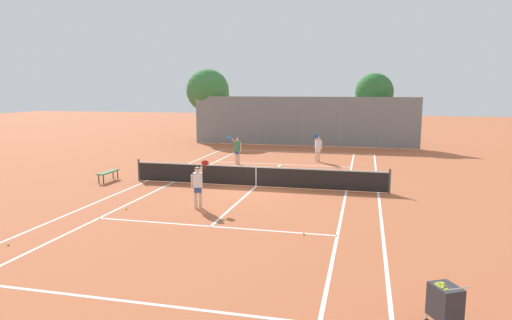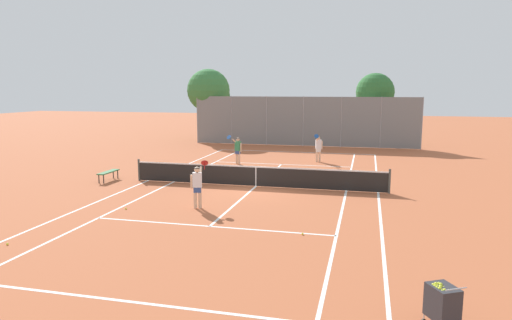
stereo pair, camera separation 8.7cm
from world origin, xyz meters
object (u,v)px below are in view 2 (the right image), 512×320
object	(u,v)px
tree_behind_right	(374,93)
player_near_side	(197,184)
ball_cart	(442,302)
player_far_left	(238,149)
loose_tennis_ball_1	(7,244)
courtside_bench	(108,173)
tennis_net	(256,176)
loose_tennis_ball_2	(303,234)
player_far_right	(318,147)
loose_tennis_ball_0	(126,209)
tree_behind_left	(210,92)

from	to	relation	value
tree_behind_right	player_near_side	bearing A→B (deg)	-106.54
ball_cart	player_far_left	bearing A→B (deg)	117.40
loose_tennis_ball_1	ball_cart	bearing A→B (deg)	-9.70
player_near_side	player_far_left	size ratio (longest dim) A/B	1.00
ball_cart	courtside_bench	xyz separation A→B (m)	(-13.80, 11.04, -0.13)
tennis_net	loose_tennis_ball_2	distance (m)	7.26
ball_cart	player_far_left	distance (m)	19.54
courtside_bench	tree_behind_right	xyz separation A→B (m)	(12.69, 18.15, 3.72)
ball_cart	loose_tennis_ball_2	world-z (taller)	ball_cart
player_far_right	tree_behind_right	size ratio (longest dim) A/B	0.31
player_far_left	player_far_right	distance (m)	5.02
tennis_net	player_near_side	world-z (taller)	player_near_side
player_far_right	loose_tennis_ball_2	xyz separation A→B (m)	(1.07, -14.41, -0.89)
tennis_net	player_near_side	size ratio (longest dim) A/B	6.76
ball_cart	player_near_side	distance (m)	10.50
loose_tennis_ball_1	loose_tennis_ball_2	world-z (taller)	same
loose_tennis_ball_0	tennis_net	bearing A→B (deg)	53.56
courtside_bench	tree_behind_right	bearing A→B (deg)	55.05
loose_tennis_ball_1	loose_tennis_ball_2	xyz separation A→B (m)	(8.20, 2.98, 0.00)
loose_tennis_ball_0	loose_tennis_ball_1	bearing A→B (deg)	-106.64
loose_tennis_ball_0	player_near_side	bearing A→B (deg)	17.72
loose_tennis_ball_1	courtside_bench	bearing A→B (deg)	104.06
tennis_net	tree_behind_left	distance (m)	19.52
player_far_right	loose_tennis_ball_2	world-z (taller)	player_far_right
tree_behind_left	player_far_right	bearing A→B (deg)	-42.35
player_near_side	loose_tennis_ball_0	world-z (taller)	player_near_side
tree_behind_right	courtside_bench	bearing A→B (deg)	-124.95
player_far_left	courtside_bench	world-z (taller)	player_far_left
player_far_right	tree_behind_right	bearing A→B (deg)	71.56
ball_cart	loose_tennis_ball_2	distance (m)	5.99
courtside_bench	player_far_right	bearing A→B (deg)	41.48
loose_tennis_ball_2	tennis_net	bearing A→B (deg)	115.36
ball_cart	player_far_left	xyz separation A→B (m)	(-8.99, 17.34, 0.39)
courtside_bench	tree_behind_right	distance (m)	22.46
player_far_left	loose_tennis_ball_2	world-z (taller)	player_far_left
player_near_side	loose_tennis_ball_1	distance (m)	6.56
player_near_side	loose_tennis_ball_2	distance (m)	4.95
tennis_net	loose_tennis_ball_0	xyz separation A→B (m)	(-3.78, -5.13, -0.48)
loose_tennis_ball_2	tree_behind_right	world-z (taller)	tree_behind_right
player_near_side	tree_behind_right	distance (m)	23.18
loose_tennis_ball_0	tree_behind_right	world-z (taller)	tree_behind_right
player_far_right	loose_tennis_ball_0	distance (m)	14.26
ball_cart	player_far_right	distance (m)	19.86
player_far_left	loose_tennis_ball_0	size ratio (longest dim) A/B	26.88
courtside_bench	tree_behind_left	distance (m)	18.16
player_far_left	loose_tennis_ball_2	bearing A→B (deg)	-65.45
player_far_left	courtside_bench	bearing A→B (deg)	-127.36
player_near_side	courtside_bench	size ratio (longest dim) A/B	1.18
player_far_left	tree_behind_right	world-z (taller)	tree_behind_right
player_near_side	player_far_right	size ratio (longest dim) A/B	1.00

